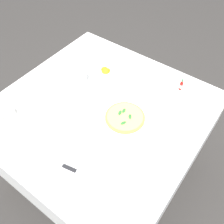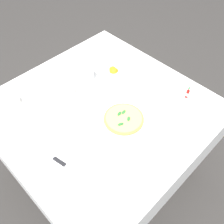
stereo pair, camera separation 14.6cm
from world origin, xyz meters
The scene contains 14 objects.
ground_plane centered at (0.00, 0.00, 0.00)m, with size 8.00×8.00×0.00m, color #33302D.
dining_table centered at (0.00, 0.00, 0.63)m, with size 1.21×1.21×0.76m.
pizza_plate centered at (-0.17, -0.02, 0.77)m, with size 0.32×0.32×0.02m.
pizza centered at (-0.17, -0.02, 0.78)m, with size 0.23×0.23×0.02m.
coffee_cup_left_edge centered at (0.40, 0.36, 0.78)m, with size 0.13×0.13×0.06m.
coffee_cup_far_left centered at (0.22, 0.07, 0.79)m, with size 0.13×0.13×0.07m.
water_glass_center_back centered at (-0.17, -0.34, 0.81)m, with size 0.07×0.07×0.11m.
water_glass_far_right centered at (0.24, -0.11, 0.81)m, with size 0.07×0.07×0.13m.
napkin_folded centered at (-0.09, 0.42, 0.77)m, with size 0.24×0.17×0.02m.
dinner_knife centered at (-0.09, 0.42, 0.78)m, with size 0.19×0.06×0.01m.
citrus_bowl centered at (0.15, -0.26, 0.78)m, with size 0.15×0.15×0.07m.
hot_sauce_bottle centered at (-0.32, -0.45, 0.79)m, with size 0.02×0.02×0.08m.
salt_shaker centered at (-0.29, -0.44, 0.78)m, with size 0.03×0.03×0.06m.
pepper_shaker centered at (-0.34, -0.46, 0.78)m, with size 0.03×0.03×0.06m.
Camera 1 is at (-0.65, 0.75, 1.89)m, focal length 39.71 mm.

